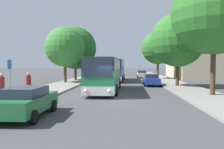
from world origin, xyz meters
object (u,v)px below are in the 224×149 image
bus_middle (115,70)px  tree_left_near (75,48)px  pedestrian_waiting_far (2,87)px  tree_right_far (178,40)px  tree_right_near (158,48)px  tree_left_far (65,47)px  parked_car_left_curb (27,101)px  parked_car_right_far (142,74)px  parked_car_right_near (151,80)px  bus_front (105,74)px  tree_right_mid (214,12)px  pedestrian_walking_back (29,85)px  bus_stop_sign (10,75)px

bus_middle → tree_left_near: bearing=-174.2°
pedestrian_waiting_far → tree_right_far: tree_right_far is taller
tree_right_near → tree_right_far: size_ratio=1.00×
pedestrian_waiting_far → tree_left_far: bearing=74.5°
parked_car_left_curb → tree_right_near: tree_right_near is taller
parked_car_right_far → parked_car_right_near: bearing=91.1°
tree_right_far → tree_left_near: bearing=147.6°
parked_car_right_near → pedestrian_waiting_far: (-11.57, -12.80, 0.34)m
parked_car_right_near → tree_left_near: tree_left_near is taller
bus_front → parked_car_left_curb: bus_front is taller
tree_right_mid → tree_left_near: bearing=132.4°
tree_right_near → tree_right_mid: 21.36m
tree_left_far → tree_left_near: bearing=84.9°
pedestrian_walking_back → bus_front: bearing=-7.2°
bus_middle → bus_stop_sign: bearing=-104.0°
parked_car_left_curb → tree_left_far: bearing=99.9°
bus_stop_sign → tree_left_far: size_ratio=0.36×
parked_car_right_far → bus_stop_sign: 31.75m
parked_car_right_near → parked_car_right_far: (0.13, 16.60, 0.01)m
bus_middle → tree_left_near: 7.26m
tree_left_far → tree_right_mid: tree_right_mid is taller
bus_middle → pedestrian_waiting_far: size_ratio=6.23×
bus_stop_sign → pedestrian_waiting_far: (-0.80, 0.40, -0.78)m
bus_middle → tree_left_near: size_ratio=1.36×
bus_middle → pedestrian_walking_back: bearing=-103.4°
parked_car_left_curb → tree_right_near: 31.28m
tree_left_near → parked_car_left_curb: bearing=-82.5°
parked_car_left_curb → bus_middle: bearing=82.3°
parked_car_left_curb → parked_car_right_far: parked_car_left_curb is taller
tree_left_near → pedestrian_waiting_far: bearing=-91.0°
pedestrian_walking_back → bus_middle: bearing=19.1°
tree_left_far → parked_car_right_far: bearing=49.0°
parked_car_right_far → tree_left_near: (-11.35, -9.00, 4.49)m
bus_stop_sign → tree_right_near: (13.38, 25.53, 3.71)m
bus_front → parked_car_left_curb: (-2.86, -10.58, -0.92)m
parked_car_right_near → pedestrian_walking_back: bearing=50.1°
tree_right_mid → tree_right_far: 7.81m
pedestrian_walking_back → tree_right_mid: (14.03, 2.85, 5.66)m
pedestrian_walking_back → tree_right_far: size_ratio=0.23×
tree_right_near → tree_left_near: bearing=-161.1°
tree_left_near → tree_right_near: size_ratio=1.02×
parked_car_right_near → pedestrian_waiting_far: size_ratio=2.38×
bus_front → pedestrian_waiting_far: size_ratio=5.55×
bus_middle → tree_left_near: tree_left_near is taller
tree_right_far → parked_car_right_near: bearing=154.9°
tree_right_near → tree_right_far: 13.67m
bus_front → tree_left_near: 15.42m
pedestrian_waiting_far → tree_left_near: bearing=73.3°
bus_front → tree_right_near: size_ratio=1.24×
pedestrian_walking_back → tree_right_mid: tree_right_mid is taller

